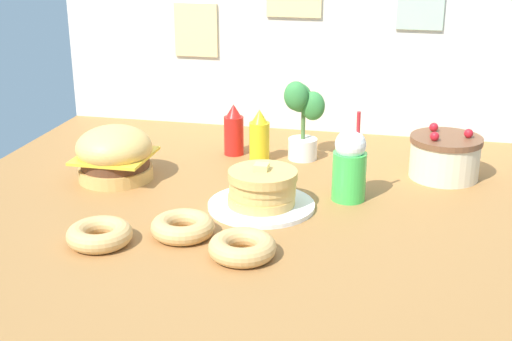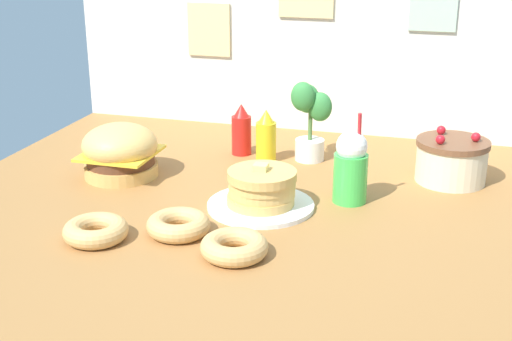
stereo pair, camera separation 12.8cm
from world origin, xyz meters
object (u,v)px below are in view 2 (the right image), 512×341
object	(u,v)px
layer_cake	(451,160)
donut_chocolate	(178,224)
mustard_bottle	(266,138)
cream_soda_cup	(351,167)
ketchup_bottle	(241,131)
potted_plant	(310,118)
pancake_stack	(261,192)
donut_pink_glaze	(96,230)
burger	(120,152)
donut_vanilla	(234,246)

from	to	relation	value
layer_cake	donut_chocolate	bearing A→B (deg)	-138.27
mustard_bottle	cream_soda_cup	bearing A→B (deg)	-40.42
layer_cake	ketchup_bottle	bearing A→B (deg)	173.75
donut_chocolate	potted_plant	distance (m)	0.84
pancake_stack	potted_plant	world-z (taller)	potted_plant
cream_soda_cup	layer_cake	bearing A→B (deg)	42.38
donut_pink_glaze	burger	bearing A→B (deg)	108.49
ketchup_bottle	mustard_bottle	distance (m)	0.13
donut_chocolate	potted_plant	bearing A→B (deg)	73.40
donut_pink_glaze	donut_vanilla	distance (m)	0.43
burger	ketchup_bottle	distance (m)	0.51
layer_cake	mustard_bottle	world-z (taller)	mustard_bottle
mustard_bottle	donut_vanilla	bearing A→B (deg)	-80.86
mustard_bottle	potted_plant	bearing A→B (deg)	21.69
layer_cake	mustard_bottle	xyz separation A→B (m)	(-0.71, 0.03, 0.02)
cream_soda_cup	donut_chocolate	distance (m)	0.62
potted_plant	donut_vanilla	bearing A→B (deg)	-91.76
layer_cake	mustard_bottle	bearing A→B (deg)	177.43
pancake_stack	layer_cake	distance (m)	0.74
burger	potted_plant	size ratio (longest dim) A/B	0.87
burger	mustard_bottle	xyz separation A→B (m)	(0.47, 0.31, 0.00)
burger	layer_cake	xyz separation A→B (m)	(1.18, 0.28, -0.01)
burger	cream_soda_cup	xyz separation A→B (m)	(0.86, -0.01, 0.03)
ketchup_bottle	donut_vanilla	world-z (taller)	ketchup_bottle
layer_cake	ketchup_bottle	world-z (taller)	ketchup_bottle
donut_pink_glaze	potted_plant	world-z (taller)	potted_plant
pancake_stack	ketchup_bottle	xyz separation A→B (m)	(-0.23, 0.52, 0.04)
donut_vanilla	burger	bearing A→B (deg)	139.77
layer_cake	potted_plant	xyz separation A→B (m)	(-0.55, 0.10, 0.09)
donut_chocolate	donut_vanilla	size ratio (longest dim) A/B	1.00
ketchup_bottle	cream_soda_cup	size ratio (longest dim) A/B	0.67
donut_chocolate	potted_plant	world-z (taller)	potted_plant
donut_chocolate	ketchup_bottle	bearing A→B (deg)	93.11
ketchup_bottle	potted_plant	size ratio (longest dim) A/B	0.66
donut_pink_glaze	pancake_stack	bearing A→B (deg)	42.09
cream_soda_cup	donut_pink_glaze	xyz separation A→B (m)	(-0.68, -0.51, -0.09)
layer_cake	donut_vanilla	distance (m)	0.98
pancake_stack	donut_chocolate	xyz separation A→B (m)	(-0.19, -0.26, -0.03)
ketchup_bottle	donut_pink_glaze	distance (m)	0.91
cream_soda_cup	donut_vanilla	world-z (taller)	cream_soda_cup
pancake_stack	donut_pink_glaze	world-z (taller)	pancake_stack
potted_plant	burger	bearing A→B (deg)	-149.22
cream_soda_cup	donut_pink_glaze	bearing A→B (deg)	-143.23
ketchup_bottle	donut_chocolate	size ratio (longest dim) A/B	1.08
burger	donut_vanilla	bearing A→B (deg)	-40.23
mustard_bottle	cream_soda_cup	size ratio (longest dim) A/B	0.67
cream_soda_cup	donut_chocolate	xyz separation A→B (m)	(-0.46, -0.40, -0.09)
donut_vanilla	donut_pink_glaze	bearing A→B (deg)	-178.68
donut_pink_glaze	donut_chocolate	distance (m)	0.25
pancake_stack	donut_vanilla	distance (m)	0.36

